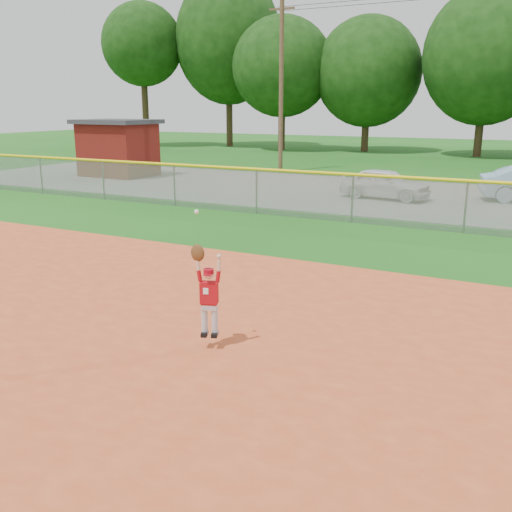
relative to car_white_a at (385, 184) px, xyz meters
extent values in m
plane|color=#175313|center=(0.29, -15.00, -0.62)|extent=(120.00, 120.00, 0.00)
cube|color=#BA4521|center=(0.29, -18.00, -0.60)|extent=(24.00, 16.00, 0.04)
cube|color=slate|center=(0.29, 1.00, -0.60)|extent=(44.00, 10.00, 0.03)
imported|color=silver|center=(0.00, 0.00, 0.00)|extent=(3.60, 1.83, 1.17)
cube|color=#50100B|center=(-14.17, 1.16, 0.71)|extent=(3.48, 2.66, 2.65)
cube|color=#333338|center=(-14.17, 1.16, 2.14)|extent=(3.92, 3.10, 0.21)
cube|color=gray|center=(0.29, -5.00, 0.13)|extent=(40.00, 0.03, 1.50)
cylinder|color=yellow|center=(0.29, -5.00, 0.88)|extent=(40.00, 0.10, 0.10)
cylinder|color=gray|center=(-13.05, -5.00, 0.13)|extent=(0.06, 0.06, 1.50)
cylinder|color=gray|center=(-9.71, -5.00, 0.13)|extent=(0.06, 0.06, 1.50)
cylinder|color=gray|center=(-6.38, -5.00, 0.13)|extent=(0.06, 0.06, 1.50)
cylinder|color=gray|center=(-3.05, -5.00, 0.13)|extent=(0.06, 0.06, 1.50)
cylinder|color=gray|center=(0.29, -5.00, 0.13)|extent=(0.06, 0.06, 1.50)
cylinder|color=gray|center=(3.62, -5.00, 0.13)|extent=(0.06, 0.06, 1.50)
cylinder|color=#4C3823|center=(-7.71, 7.00, 3.88)|extent=(0.24, 0.24, 9.00)
cube|color=#4C3823|center=(-7.71, 7.00, 7.78)|extent=(1.40, 0.10, 0.10)
cylinder|color=#422D1C|center=(-26.96, 20.01, 2.32)|extent=(0.56, 0.56, 5.87)
ellipsoid|color=#193F0F|center=(-26.96, 20.01, 8.05)|extent=(6.95, 6.95, 7.05)
cylinder|color=#422D1C|center=(-20.32, 23.40, 2.43)|extent=(0.56, 0.56, 6.10)
ellipsoid|color=#193F0F|center=(-20.32, 23.40, 8.39)|extent=(9.19, 9.19, 10.85)
cylinder|color=#422D1C|center=(-14.34, 21.53, 1.60)|extent=(0.56, 0.56, 4.43)
ellipsoid|color=#193F0F|center=(-14.34, 21.53, 5.93)|extent=(8.01, 8.01, 7.88)
cylinder|color=#422D1C|center=(-7.79, 23.17, 1.44)|extent=(0.56, 0.56, 4.11)
ellipsoid|color=#193F0F|center=(-7.79, 23.17, 5.45)|extent=(8.19, 8.19, 8.39)
cylinder|color=#422D1C|center=(0.82, 22.14, 1.70)|extent=(0.56, 0.56, 4.64)
ellipsoid|color=#193F0F|center=(0.82, 22.14, 6.24)|extent=(8.57, 8.57, 9.43)
cylinder|color=silver|center=(1.33, -15.23, -0.17)|extent=(0.12, 0.12, 0.43)
cylinder|color=silver|center=(1.48, -15.18, -0.17)|extent=(0.12, 0.12, 0.43)
cube|color=black|center=(1.34, -15.25, -0.36)|extent=(0.14, 0.19, 0.06)
cube|color=black|center=(1.49, -15.20, -0.36)|extent=(0.14, 0.19, 0.06)
cube|color=silver|center=(1.41, -15.20, 0.07)|extent=(0.25, 0.19, 0.09)
cube|color=maroon|center=(1.41, -15.20, 0.12)|extent=(0.26, 0.20, 0.03)
cube|color=#A30B14|center=(1.41, -15.20, 0.28)|extent=(0.29, 0.22, 0.33)
cube|color=white|center=(1.40, -15.28, 0.33)|extent=(0.07, 0.03, 0.09)
sphere|color=beige|center=(1.41, -15.20, 0.56)|extent=(0.19, 0.19, 0.15)
cylinder|color=maroon|center=(1.41, -15.20, 0.61)|extent=(0.19, 0.19, 0.07)
cube|color=maroon|center=(1.43, -15.27, 0.58)|extent=(0.13, 0.12, 0.01)
cylinder|color=#A30B14|center=(1.28, -15.25, 0.53)|extent=(0.10, 0.09, 0.18)
cylinder|color=beige|center=(1.26, -15.26, 0.71)|extent=(0.08, 0.07, 0.19)
ellipsoid|color=#4C2D14|center=(1.26, -15.26, 0.88)|extent=(0.24, 0.17, 0.26)
sphere|color=white|center=(1.26, -15.26, 1.48)|extent=(0.08, 0.08, 0.07)
cylinder|color=#A30B14|center=(1.54, -15.15, 0.53)|extent=(0.10, 0.09, 0.18)
cylinder|color=beige|center=(1.55, -15.15, 0.71)|extent=(0.08, 0.07, 0.19)
sphere|color=beige|center=(1.55, -15.15, 0.83)|extent=(0.09, 0.09, 0.07)
camera|label=1|loc=(5.63, -21.92, 2.92)|focal=40.00mm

